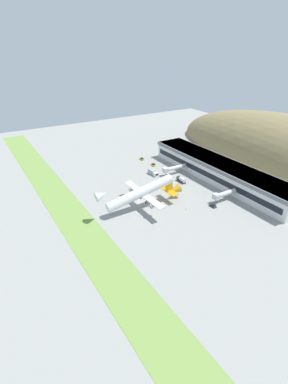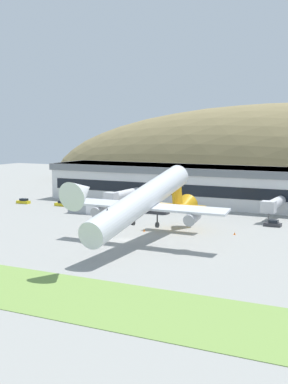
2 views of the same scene
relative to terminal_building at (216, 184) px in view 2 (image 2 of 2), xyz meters
name	(u,v)px [view 2 (image 2 of 2)]	position (x,y,z in m)	size (l,w,h in m)	color
ground_plane	(122,240)	(-0.47, -56.40, -6.58)	(363.95, 363.95, 0.00)	gray
grass_strip_foreground	(3,284)	(-0.47, -92.41, -6.54)	(327.55, 17.17, 0.08)	#759947
terminal_building	(216,184)	(0.00, 0.00, 0.00)	(108.29, 19.76, 11.61)	silver
jetway_0	(122,195)	(-21.58, -18.88, -2.58)	(3.38, 17.37, 5.43)	silver
jetway_1	(274,204)	(21.70, -17.64, -2.58)	(3.38, 15.00, 5.43)	silver
cargo_airplane	(143,202)	(5.61, -58.57, 2.05)	(34.46, 49.05, 14.23)	silver
service_car_0	(273,224)	(23.84, -26.73, -5.94)	(4.02, 1.89, 1.53)	#333338
service_car_1	(23,201)	(-54.07, -23.30, -5.93)	(4.32, 1.91, 1.56)	gold
service_car_2	(62,204)	(-40.24, -22.22, -5.93)	(4.60, 2.01, 1.57)	gold
fuel_truck	(156,208)	(-9.09, -22.04, -5.07)	(7.29, 2.75, 3.17)	#333338
box_truck	(83,208)	(-27.08, -30.99, -5.13)	(8.62, 2.89, 3.02)	silver
traffic_cone_0	(144,230)	(-0.50, -46.13, -6.29)	(0.52, 0.52, 0.58)	orange
traffic_cone_1	(235,233)	(18.82, -40.51, -6.29)	(0.52, 0.52, 0.58)	orange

